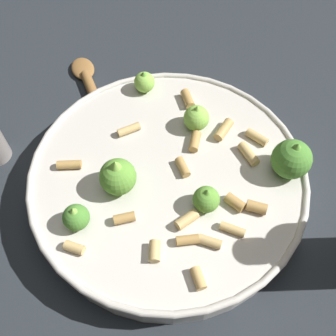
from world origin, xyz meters
The scene contains 3 objects.
ground_plane centered at (0.00, 0.00, 0.00)m, with size 2.40×2.40×0.00m, color #23282D.
cooking_pan centered at (0.00, 0.00, 0.03)m, with size 0.34×0.34×0.10m.
wooden_spoon centered at (-0.07, 0.17, 0.01)m, with size 0.06×0.25×0.02m.
Camera 1 is at (-0.06, -0.25, 0.45)m, focal length 41.88 mm.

